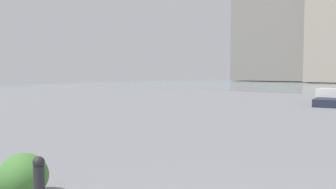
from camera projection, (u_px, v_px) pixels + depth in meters
name	position (u px, v px, depth m)	size (l,w,h in m)	color
shrub_wide	(23.00, 176.00, 4.72)	(0.71, 0.64, 0.61)	#477F38
boat	(335.00, 100.00, 18.32)	(2.15, 4.88, 0.95)	#1E2333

